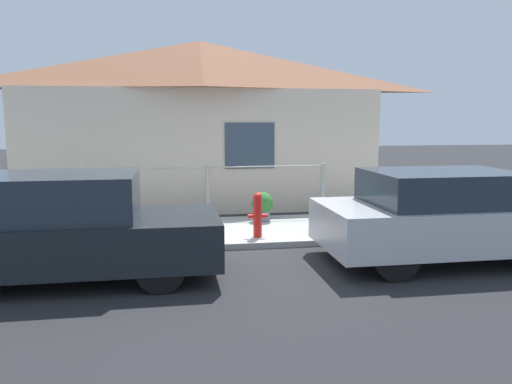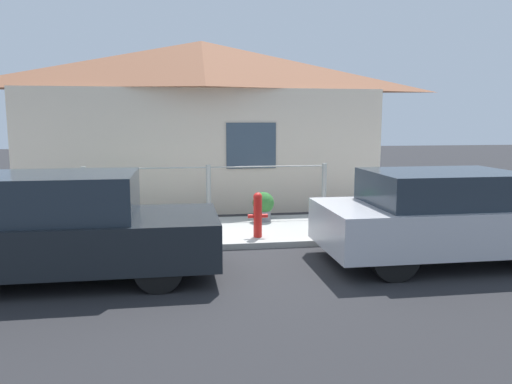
{
  "view_description": "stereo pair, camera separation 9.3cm",
  "coord_description": "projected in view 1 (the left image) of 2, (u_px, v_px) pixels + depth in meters",
  "views": [
    {
      "loc": [
        -0.69,
        -7.8,
        2.1
      ],
      "look_at": [
        0.68,
        0.3,
        0.9
      ],
      "focal_mm": 35.0,
      "sensor_mm": 36.0,
      "label": 1
    },
    {
      "loc": [
        -0.6,
        -7.81,
        2.1
      ],
      "look_at": [
        0.68,
        0.3,
        0.9
      ],
      "focal_mm": 35.0,
      "sensor_mm": 36.0,
      "label": 2
    }
  ],
  "objects": [
    {
      "name": "ground_plane",
      "position": [
        218.0,
        251.0,
        8.03
      ],
      "size": [
        60.0,
        60.0,
        0.0
      ],
      "primitive_type": "plane",
      "color": "#262628"
    },
    {
      "name": "sidewalk",
      "position": [
        212.0,
        232.0,
        9.13
      ],
      "size": [
        24.0,
        2.28,
        0.1
      ],
      "color": "#9E9E99",
      "rests_on": "ground_plane"
    },
    {
      "name": "house",
      "position": [
        200.0,
        75.0,
        11.53
      ],
      "size": [
        8.43,
        2.23,
        3.9
      ],
      "color": "beige",
      "rests_on": "ground_plane"
    },
    {
      "name": "fence",
      "position": [
        208.0,
        189.0,
        10.0
      ],
      "size": [
        4.9,
        0.1,
        1.1
      ],
      "color": "#999993",
      "rests_on": "sidewalk"
    },
    {
      "name": "car_left",
      "position": [
        59.0,
        228.0,
        6.48
      ],
      "size": [
        4.07,
        1.67,
        1.41
      ],
      "rotation": [
        0.0,
        0.0,
        -0.0
      ],
      "color": "black",
      "rests_on": "ground_plane"
    },
    {
      "name": "car_right",
      "position": [
        447.0,
        215.0,
        7.39
      ],
      "size": [
        3.85,
        1.77,
        1.35
      ],
      "rotation": [
        0.0,
        0.0,
        -0.0
      ],
      "color": "#B7B7BC",
      "rests_on": "ground_plane"
    },
    {
      "name": "fire_hydrant",
      "position": [
        258.0,
        214.0,
        8.48
      ],
      "size": [
        0.34,
        0.15,
        0.77
      ],
      "color": "red",
      "rests_on": "sidewalk"
    },
    {
      "name": "potted_plant_near_hydrant",
      "position": [
        262.0,
        205.0,
        9.83
      ],
      "size": [
        0.43,
        0.43,
        0.58
      ],
      "color": "slate",
      "rests_on": "sidewalk"
    },
    {
      "name": "potted_plant_by_fence",
      "position": [
        117.0,
        209.0,
        9.19
      ],
      "size": [
        0.59,
        0.59,
        0.67
      ],
      "color": "#9E5638",
      "rests_on": "sidewalk"
    }
  ]
}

